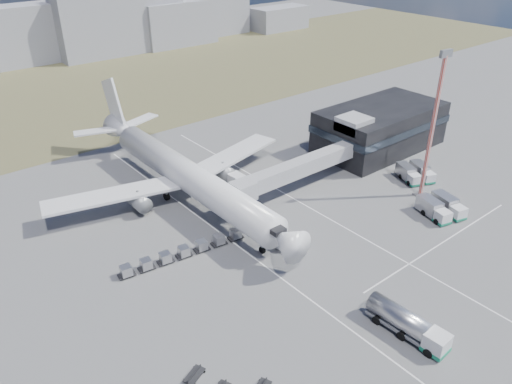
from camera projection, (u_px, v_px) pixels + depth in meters
ground at (300, 280)px, 75.16m from camera, size 420.00×420.00×0.00m
grass_strip at (47, 98)px, 149.70m from camera, size 420.00×90.00×0.01m
lane_markings at (331, 247)px, 82.58m from camera, size 47.12×110.00×0.01m
terminal at (380, 127)px, 115.21m from camera, size 30.40×16.40×11.00m
jet_bridge at (288, 172)px, 95.32m from camera, size 30.30×3.80×7.05m
airliner at (184, 173)px, 94.53m from camera, size 51.59×64.53×17.62m
fuel_tanker at (407, 324)px, 64.55m from camera, size 3.45×11.40×3.64m
pushback_tug at (285, 242)px, 82.40m from camera, size 3.94×2.67×1.60m
catering_truck at (241, 184)px, 98.73m from camera, size 2.70×6.32×2.88m
service_trucks_near at (441, 207)px, 90.75m from camera, size 7.65×8.49×2.89m
service_trucks_far at (415, 173)px, 103.15m from camera, size 7.72×8.31×2.69m
uld_row at (184, 252)px, 79.76m from camera, size 21.66×4.32×1.68m
floodlight_mast at (432, 128)px, 91.03m from camera, size 2.68×2.18×28.25m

